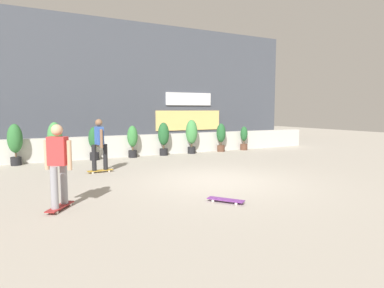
{
  "coord_description": "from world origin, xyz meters",
  "views": [
    {
      "loc": [
        -4.83,
        -7.77,
        1.96
      ],
      "look_at": [
        0.0,
        1.5,
        0.9
      ],
      "focal_mm": 30.95,
      "sensor_mm": 36.0,
      "label": 1
    }
  ],
  "objects": [
    {
      "name": "potted_plant_3",
      "position": [
        -0.69,
        5.55,
        0.75
      ],
      "size": [
        0.43,
        0.43,
        1.33
      ],
      "color": "black",
      "rests_on": "ground"
    },
    {
      "name": "potted_plant_4",
      "position": [
        0.71,
        5.55,
        0.83
      ],
      "size": [
        0.48,
        0.48,
        1.44
      ],
      "color": "black",
      "rests_on": "ground"
    },
    {
      "name": "potted_plant_6",
      "position": [
        3.68,
        5.55,
        0.76
      ],
      "size": [
        0.44,
        0.44,
        1.34
      ],
      "color": "brown",
      "rests_on": "ground"
    },
    {
      "name": "skateboard_near_camera",
      "position": [
        -1.0,
        -1.98,
        0.06
      ],
      "size": [
        0.63,
        0.76,
        0.08
      ],
      "color": "#72338C",
      "rests_on": "ground"
    },
    {
      "name": "potted_plant_2",
      "position": [
        -2.26,
        5.55,
        0.73
      ],
      "size": [
        0.42,
        0.42,
        1.31
      ],
      "color": "black",
      "rests_on": "ground"
    },
    {
      "name": "potted_plant_0",
      "position": [
        -5.01,
        5.55,
        0.86
      ],
      "size": [
        0.51,
        0.51,
        1.49
      ],
      "color": "black",
      "rests_on": "ground"
    },
    {
      "name": "ground_plane",
      "position": [
        0.0,
        0.0,
        0.0
      ],
      "size": [
        48.0,
        48.0,
        0.0
      ],
      "primitive_type": "plane",
      "color": "#A8A093"
    },
    {
      "name": "skater_mid_plaza",
      "position": [
        -4.2,
        -0.88,
        0.94
      ],
      "size": [
        0.62,
        0.77,
        1.7
      ],
      "color": "maroon",
      "rests_on": "ground"
    },
    {
      "name": "potted_plant_5",
      "position": [
        2.09,
        5.55,
        0.9
      ],
      "size": [
        0.53,
        0.53,
        1.54
      ],
      "color": "black",
      "rests_on": "ground"
    },
    {
      "name": "potted_plant_7",
      "position": [
        5.02,
        5.55,
        0.61
      ],
      "size": [
        0.36,
        0.36,
        1.17
      ],
      "color": "brown",
      "rests_on": "ground"
    },
    {
      "name": "planter_wall",
      "position": [
        0.0,
        6.0,
        0.45
      ],
      "size": [
        18.0,
        0.4,
        0.9
      ],
      "primitive_type": "cube",
      "color": "beige",
      "rests_on": "ground"
    },
    {
      "name": "building_backdrop",
      "position": [
        0.01,
        10.0,
        3.25
      ],
      "size": [
        20.0,
        2.08,
        6.5
      ],
      "color": "#424751",
      "rests_on": "ground"
    },
    {
      "name": "skater_by_wall_left",
      "position": [
        -2.63,
        2.77,
        0.94
      ],
      "size": [
        0.81,
        0.56,
        1.7
      ],
      "color": "#BF8C26",
      "rests_on": "ground"
    },
    {
      "name": "potted_plant_1",
      "position": [
        -3.69,
        5.55,
        0.89
      ],
      "size": [
        0.53,
        0.53,
        1.53
      ],
      "color": "#2D2823",
      "rests_on": "ground"
    }
  ]
}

